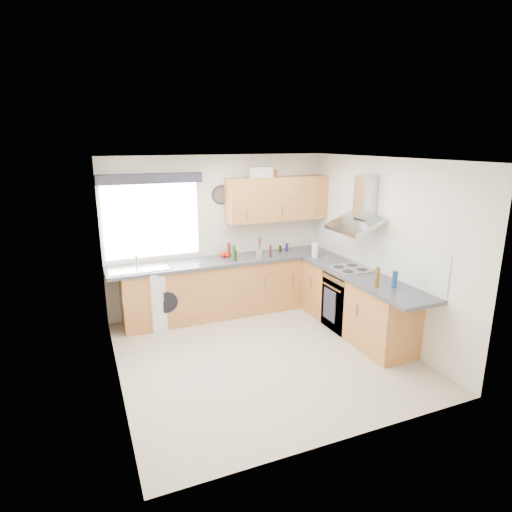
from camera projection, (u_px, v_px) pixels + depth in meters
name	position (u px, v px, depth m)	size (l,w,h in m)	color
ground_plane	(263.00, 354.00, 5.60)	(3.60, 3.60, 0.00)	beige
ceiling	(264.00, 159.00, 4.94)	(3.60, 3.60, 0.02)	white
wall_back	(219.00, 234.00, 6.87)	(3.60, 0.02, 2.50)	silver
wall_front	(348.00, 316.00, 3.67)	(3.60, 0.02, 2.50)	silver
wall_left	(111.00, 281.00, 4.60)	(0.02, 3.60, 2.50)	silver
wall_right	(382.00, 249.00, 5.94)	(0.02, 3.60, 2.50)	silver
window	(152.00, 221.00, 6.40)	(1.40, 0.02, 1.10)	silver
window_blind	(150.00, 179.00, 6.15)	(1.50, 0.18, 0.14)	#25242F
splashback	(368.00, 249.00, 6.22)	(0.01, 3.00, 0.54)	white
base_cab_back	(220.00, 289.00, 6.79)	(3.00, 0.58, 0.86)	#A76833
base_cab_corner	(308.00, 277.00, 7.38)	(0.60, 0.60, 0.86)	#A76833
base_cab_right	(355.00, 304.00, 6.18)	(0.58, 2.10, 0.86)	#A76833
worktop_back	(225.00, 261.00, 6.70)	(3.60, 0.62, 0.05)	#36373C
worktop_right	(363.00, 277.00, 5.92)	(0.62, 2.42, 0.05)	#36373C
sink	(138.00, 266.00, 6.19)	(0.84, 0.46, 0.10)	#A4AAAC
oven	(348.00, 300.00, 6.31)	(0.56, 0.58, 0.85)	black
hob_plate	(350.00, 269.00, 6.18)	(0.52, 0.52, 0.01)	#A4AAAC
extractor_hood	(360.00, 210.00, 6.00)	(0.52, 0.78, 0.66)	#A4AAAC
upper_cabinets	(277.00, 199.00, 6.93)	(1.70, 0.35, 0.70)	#A76833
washing_machine	(163.00, 296.00, 6.46)	(0.60, 0.58, 0.88)	silver
wall_clock	(221.00, 195.00, 6.71)	(0.31, 0.31, 0.04)	#25242F
casserole	(259.00, 172.00, 6.79)	(0.38, 0.27, 0.16)	silver
storage_box	(267.00, 173.00, 6.85)	(0.24, 0.20, 0.11)	#AD4E24
utensil_pot	(260.00, 254.00, 6.74)	(0.10, 0.10, 0.14)	gray
kitchen_roll	(315.00, 250.00, 6.77)	(0.11, 0.11, 0.24)	silver
tomato_cluster	(225.00, 255.00, 6.84)	(0.15, 0.15, 0.07)	red
jar_0	(229.00, 250.00, 6.82)	(0.06, 0.06, 0.22)	maroon
jar_1	(234.00, 253.00, 6.57)	(0.06, 0.06, 0.24)	#224E1B
jar_2	(236.00, 255.00, 6.58)	(0.04, 0.04, 0.17)	black
jar_3	(271.00, 251.00, 6.80)	(0.04, 0.04, 0.20)	#40171B
jar_4	(280.00, 249.00, 7.12)	(0.05, 0.05, 0.11)	black
jar_5	(287.00, 248.00, 7.19)	(0.04, 0.04, 0.10)	black
jar_6	(287.00, 247.00, 7.16)	(0.05, 0.05, 0.13)	#17194E
bottle_0	(395.00, 279.00, 5.38)	(0.07, 0.07, 0.22)	navy
bottle_1	(377.00, 277.00, 5.41)	(0.06, 0.06, 0.26)	brown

